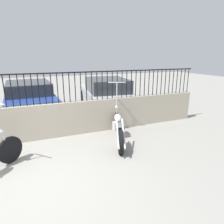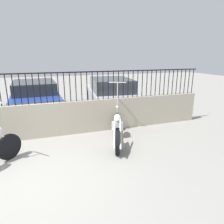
% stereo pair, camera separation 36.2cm
% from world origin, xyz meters
% --- Properties ---
extents(ground_plane, '(40.00, 40.00, 0.00)m').
position_xyz_m(ground_plane, '(0.00, 0.00, 0.00)').
color(ground_plane, gray).
extents(low_wall, '(10.95, 0.18, 1.00)m').
position_xyz_m(low_wall, '(0.00, 2.24, 0.50)').
color(low_wall, '#B2A893').
rests_on(low_wall, ground_plane).
extents(fence_railing, '(10.95, 0.04, 0.85)m').
position_xyz_m(fence_railing, '(-0.00, 2.24, 1.55)').
color(fence_railing, black).
rests_on(fence_railing, low_wall).
extents(motorcycle_orange, '(0.98, 2.23, 1.54)m').
position_xyz_m(motorcycle_orange, '(2.25, 1.30, 0.38)').
color(motorcycle_orange, black).
rests_on(motorcycle_orange, ground_plane).
extents(car_blue, '(1.97, 4.51, 1.29)m').
position_xyz_m(car_blue, '(0.05, 5.25, 0.66)').
color(car_blue, black).
rests_on(car_blue, ground_plane).
extents(car_silver, '(2.19, 4.52, 1.34)m').
position_xyz_m(car_silver, '(3.17, 4.68, 0.67)').
color(car_silver, black).
rests_on(car_silver, ground_plane).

